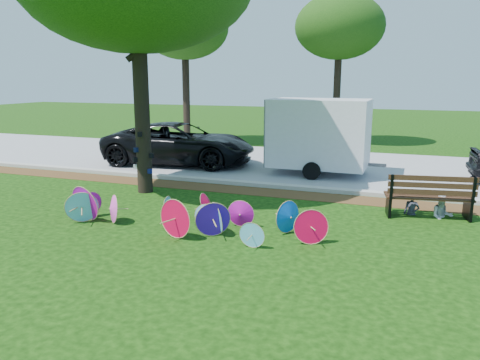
% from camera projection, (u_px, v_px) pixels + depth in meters
% --- Properties ---
extents(ground, '(90.00, 90.00, 0.00)m').
position_uv_depth(ground, '(186.00, 239.00, 9.91)').
color(ground, black).
rests_on(ground, ground).
extents(mulch_strip, '(90.00, 1.00, 0.01)m').
position_uv_depth(mulch_strip, '(253.00, 191.00, 14.04)').
color(mulch_strip, '#472D16').
rests_on(mulch_strip, ground).
extents(curb, '(90.00, 0.30, 0.12)m').
position_uv_depth(curb, '(260.00, 184.00, 14.67)').
color(curb, '#B7B5AD').
rests_on(curb, ground).
extents(street, '(90.00, 8.00, 0.01)m').
position_uv_depth(street, '(292.00, 164.00, 18.49)').
color(street, gray).
rests_on(street, ground).
extents(parasol_pile, '(6.16, 2.12, 0.89)m').
position_uv_depth(parasol_pile, '(177.00, 213.00, 10.49)').
color(parasol_pile, '#C60DA0').
rests_on(parasol_pile, ground).
extents(black_van, '(6.14, 3.39, 1.63)m').
position_uv_depth(black_van, '(179.00, 144.00, 18.29)').
color(black_van, black).
rests_on(black_van, ground).
extents(cargo_trailer, '(3.35, 2.15, 2.92)m').
position_uv_depth(cargo_trailer, '(319.00, 133.00, 16.29)').
color(cargo_trailer, white).
rests_on(cargo_trailer, ground).
extents(park_bench, '(2.16, 1.11, 1.07)m').
position_uv_depth(park_bench, '(428.00, 195.00, 11.39)').
color(park_bench, black).
rests_on(park_bench, ground).
extents(person_left, '(0.41, 0.29, 1.04)m').
position_uv_depth(person_left, '(413.00, 194.00, 11.55)').
color(person_left, '#353849').
rests_on(person_left, ground).
extents(person_right, '(0.58, 0.49, 1.08)m').
position_uv_depth(person_right, '(444.00, 196.00, 11.31)').
color(person_right, silver).
rests_on(person_right, ground).
extents(bg_trees, '(20.90, 6.99, 7.40)m').
position_uv_depth(bg_trees, '(350.00, 23.00, 21.31)').
color(bg_trees, black).
rests_on(bg_trees, ground).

